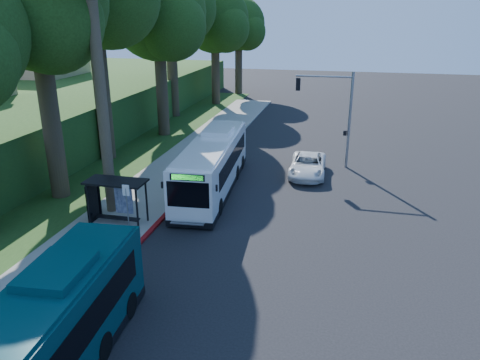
% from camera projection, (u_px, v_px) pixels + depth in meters
% --- Properties ---
extents(ground, '(140.00, 140.00, 0.00)m').
position_uv_depth(ground, '(256.00, 215.00, 26.69)').
color(ground, black).
rests_on(ground, ground).
extents(sidewalk, '(4.50, 70.00, 0.12)m').
position_uv_depth(sidewalk, '(138.00, 202.00, 28.23)').
color(sidewalk, gray).
rests_on(sidewalk, ground).
extents(red_curb, '(0.25, 30.00, 0.13)m').
position_uv_depth(red_curb, '(146.00, 235.00, 24.08)').
color(red_curb, maroon).
rests_on(red_curb, ground).
extents(grass_verge, '(8.00, 70.00, 0.06)m').
position_uv_depth(grass_verge, '(95.00, 170.00, 34.04)').
color(grass_verge, '#234719').
rests_on(grass_verge, ground).
extents(bus_shelter, '(3.20, 1.51, 2.55)m').
position_uv_depth(bus_shelter, '(114.00, 192.00, 25.01)').
color(bus_shelter, black).
rests_on(bus_shelter, ground).
extents(stop_sign_pole, '(0.35, 0.06, 3.17)m').
position_uv_depth(stop_sign_pole, '(127.00, 206.00, 22.56)').
color(stop_sign_pole, gray).
rests_on(stop_sign_pole, ground).
extents(traffic_signal_pole, '(4.10, 0.30, 7.00)m').
position_uv_depth(traffic_signal_pole, '(336.00, 108.00, 33.53)').
color(traffic_signal_pole, gray).
rests_on(traffic_signal_pole, ground).
extents(hillside_backdrop, '(24.00, 60.00, 8.80)m').
position_uv_depth(hillside_backdrop, '(21.00, 104.00, 45.30)').
color(hillside_backdrop, '#234719').
rests_on(hillside_backdrop, ground).
extents(tree_0, '(8.40, 8.00, 15.70)m').
position_uv_depth(tree_0, '(36.00, 6.00, 25.51)').
color(tree_0, '#382B1E').
rests_on(tree_0, ground).
extents(tree_2, '(8.82, 8.40, 15.12)m').
position_uv_depth(tree_2, '(159.00, 17.00, 40.30)').
color(tree_2, '#382B1E').
rests_on(tree_2, ground).
extents(tree_3, '(10.08, 9.60, 17.28)m').
position_uv_depth(tree_3, '(170.00, 0.00, 47.53)').
color(tree_3, '#382B1E').
rests_on(tree_3, ground).
extents(tree_4, '(8.40, 8.00, 14.14)m').
position_uv_depth(tree_4, '(216.00, 22.00, 55.10)').
color(tree_4, '#382B1E').
rests_on(tree_4, ground).
extents(tree_5, '(7.35, 7.00, 12.86)m').
position_uv_depth(tree_5, '(239.00, 27.00, 62.47)').
color(tree_5, '#382B1E').
rests_on(tree_5, ground).
extents(white_bus, '(3.48, 12.26, 3.61)m').
position_uv_depth(white_bus, '(213.00, 163.00, 29.93)').
color(white_bus, white).
rests_on(white_bus, ground).
extents(teal_bus, '(3.44, 11.95, 3.52)m').
position_uv_depth(teal_bus, '(31.00, 354.00, 13.36)').
color(teal_bus, '#0B363D').
rests_on(teal_bus, ground).
extents(pickup, '(2.57, 5.32, 1.46)m').
position_uv_depth(pickup, '(308.00, 165.00, 32.92)').
color(pickup, white).
rests_on(pickup, ground).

